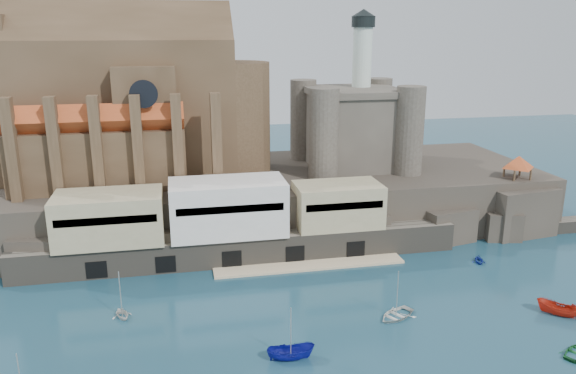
{
  "coord_description": "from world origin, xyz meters",
  "views": [
    {
      "loc": [
        -17.58,
        -60.74,
        36.06
      ],
      "look_at": [
        1.41,
        32.0,
        9.0
      ],
      "focal_mm": 35.0,
      "sensor_mm": 36.0,
      "label": 1
    }
  ],
  "objects_px": {
    "castle_keep": "(353,123)",
    "pavilion": "(518,163)",
    "church": "(136,109)",
    "boat_2": "(291,359)"
  },
  "relations": [
    {
      "from": "castle_keep",
      "to": "boat_2",
      "type": "relative_size",
      "value": 5.39
    },
    {
      "from": "church",
      "to": "boat_2",
      "type": "relative_size",
      "value": 8.64
    },
    {
      "from": "pavilion",
      "to": "boat_2",
      "type": "distance_m",
      "value": 59.43
    },
    {
      "from": "castle_keep",
      "to": "boat_2",
      "type": "bearing_deg",
      "value": -115.06
    },
    {
      "from": "castle_keep",
      "to": "pavilion",
      "type": "relative_size",
      "value": 4.58
    },
    {
      "from": "castle_keep",
      "to": "boat_2",
      "type": "distance_m",
      "value": 55.56
    },
    {
      "from": "church",
      "to": "pavilion",
      "type": "relative_size",
      "value": 7.34
    },
    {
      "from": "castle_keep",
      "to": "pavilion",
      "type": "distance_m",
      "value": 30.5
    },
    {
      "from": "church",
      "to": "castle_keep",
      "type": "relative_size",
      "value": 1.6
    },
    {
      "from": "church",
      "to": "boat_2",
      "type": "bearing_deg",
      "value": -69.57
    }
  ]
}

